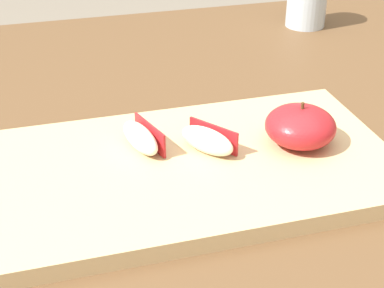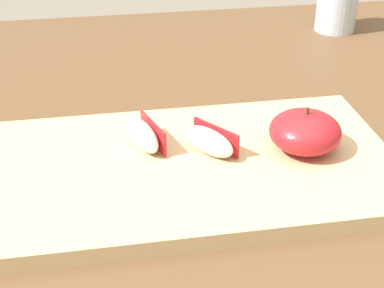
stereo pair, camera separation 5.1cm
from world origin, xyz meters
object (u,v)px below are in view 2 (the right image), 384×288
at_px(cutting_board, 192,168).
at_px(apple_half_skin_up, 305,132).
at_px(apple_wedge_front, 209,141).
at_px(drinking_glass_water, 338,0).
at_px(apple_wedge_right, 144,135).

xyz_separation_m(cutting_board, apple_half_skin_up, (0.12, 0.00, 0.03)).
bearing_deg(apple_half_skin_up, cutting_board, -178.33).
relative_size(cutting_board, apple_half_skin_up, 5.58).
xyz_separation_m(apple_wedge_front, drinking_glass_water, (0.30, 0.39, 0.02)).
bearing_deg(cutting_board, apple_half_skin_up, 1.67).
distance_m(cutting_board, apple_wedge_front, 0.03).
height_order(apple_half_skin_up, apple_wedge_right, apple_half_skin_up).
height_order(apple_half_skin_up, drinking_glass_water, drinking_glass_water).
relative_size(apple_wedge_front, drinking_glass_water, 0.61).
bearing_deg(apple_wedge_front, cutting_board, -148.21).
relative_size(apple_half_skin_up, drinking_glass_water, 0.72).
xyz_separation_m(apple_wedge_right, apple_wedge_front, (0.07, -0.02, 0.00)).
relative_size(apple_half_skin_up, apple_wedge_front, 1.18).
distance_m(apple_wedge_right, drinking_glass_water, 0.52).
height_order(apple_wedge_right, apple_wedge_front, same).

